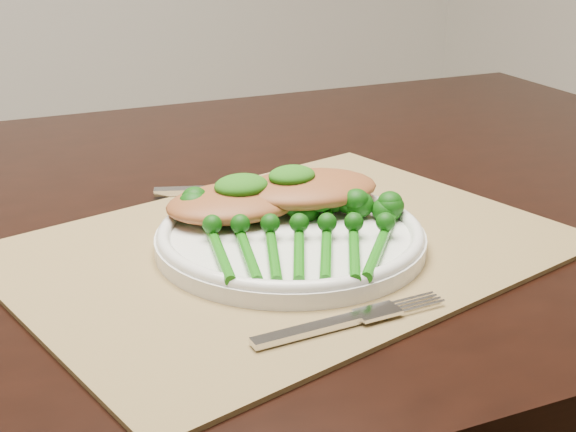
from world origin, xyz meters
name	(u,v)px	position (x,y,z in m)	size (l,w,h in m)	color
placemat	(287,248)	(0.21, -0.03, 0.75)	(0.50, 0.37, 0.00)	olive
dinner_plate	(290,236)	(0.21, -0.04, 0.77)	(0.25, 0.25, 0.02)	white
knife	(226,189)	(0.22, 0.13, 0.76)	(0.19, 0.09, 0.01)	silver
fork	(363,316)	(0.20, -0.19, 0.76)	(0.17, 0.02, 0.01)	silver
chicken_fillet_left	(236,202)	(0.19, 0.02, 0.78)	(0.14, 0.10, 0.03)	#9B572D
chicken_fillet_right	(308,189)	(0.26, 0.01, 0.79)	(0.14, 0.10, 0.03)	#9B572D
pesto_dollop_left	(241,186)	(0.19, 0.02, 0.80)	(0.05, 0.05, 0.02)	#144D0B
pesto_dollop_right	(292,175)	(0.24, 0.01, 0.80)	(0.05, 0.04, 0.02)	#144D0B
broccolini_bundle	(299,243)	(0.20, -0.07, 0.77)	(0.23, 0.24, 0.04)	#14640D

